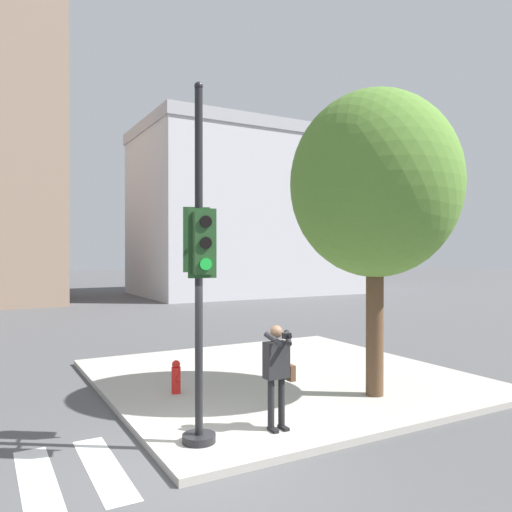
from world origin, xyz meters
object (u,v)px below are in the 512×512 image
person_photographer (278,367)px  fire_hydrant (176,377)px  street_tree (375,185)px  traffic_signal_pole (199,269)px

person_photographer → fire_hydrant: bearing=104.5°
street_tree → fire_hydrant: (-3.46, 2.08, -3.91)m
traffic_signal_pole → fire_hydrant: traffic_signal_pole is taller
fire_hydrant → person_photographer: bearing=-75.5°
person_photographer → fire_hydrant: person_photographer is taller
traffic_signal_pole → street_tree: (4.06, 0.60, 1.61)m
fire_hydrant → street_tree: bearing=-31.0°
traffic_signal_pole → person_photographer: bearing=-4.7°
traffic_signal_pole → fire_hydrant: 3.58m
person_photographer → fire_hydrant: (-0.72, 2.79, -0.68)m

